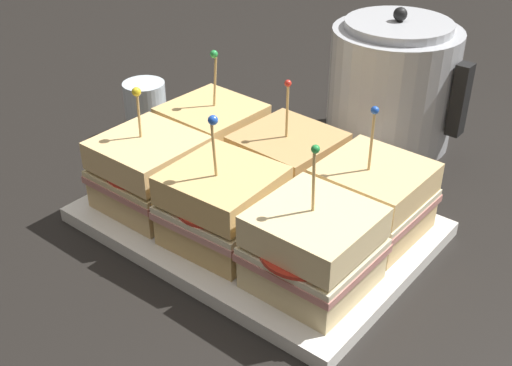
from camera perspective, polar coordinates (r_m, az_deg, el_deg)
ground_plane at (r=0.81m, az=0.00°, el=-3.96°), size 6.00×6.00×0.00m
serving_platter at (r=0.80m, az=0.00°, el=-3.44°), size 0.41×0.29×0.02m
sandwich_front_left at (r=0.81m, az=-9.44°, el=0.96°), size 0.12×0.12×0.16m
sandwich_front_center at (r=0.74m, az=-3.02°, el=-2.06°), size 0.12×0.12×0.16m
sandwich_front_right at (r=0.67m, az=5.10°, el=-5.83°), size 0.12×0.13×0.17m
sandwich_back_left at (r=0.88m, az=-3.89°, el=4.10°), size 0.12×0.12×0.17m
sandwich_back_center at (r=0.82m, az=2.87°, el=1.55°), size 0.13×0.13×0.16m
sandwich_back_right at (r=0.76m, az=10.32°, el=-1.37°), size 0.12×0.12×0.16m
kettle_steel at (r=1.00m, az=12.03°, el=8.58°), size 0.21×0.19×0.21m
drinking_glass at (r=1.02m, az=-9.75°, el=6.39°), size 0.06×0.06×0.09m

